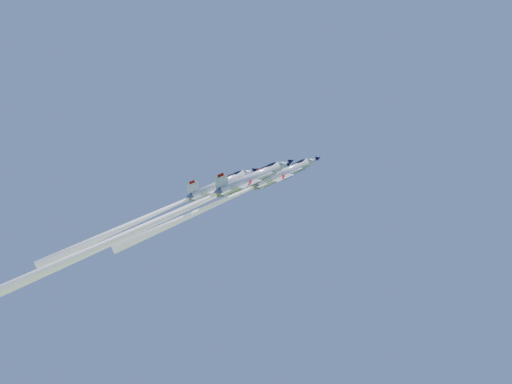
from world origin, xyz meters
The scene contains 4 objects.
jet_lead centered at (-5.37, -3.06, 92.80)m, with size 24.72×30.34×30.93m.
jet_left centered at (-19.19, -8.20, 88.64)m, with size 31.90×41.09×45.67m.
jet_right centered at (-14.09, -19.41, 85.43)m, with size 33.80×43.53×48.33m.
jet_slot centered at (-14.66, -14.32, 89.20)m, with size 24.31×29.98×30.66m.
Camera 1 is at (66.01, -99.38, 70.02)m, focal length 40.00 mm.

